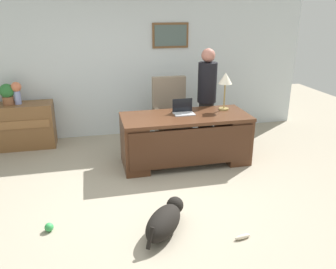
{
  "coord_description": "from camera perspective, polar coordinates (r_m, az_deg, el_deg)",
  "views": [
    {
      "loc": [
        -0.71,
        -3.95,
        2.36
      ],
      "look_at": [
        0.27,
        0.3,
        0.75
      ],
      "focal_mm": 36.89,
      "sensor_mm": 36.0,
      "label": 1
    }
  ],
  "objects": [
    {
      "name": "ground_plane",
      "position": [
        4.65,
        -2.44,
        -10.22
      ],
      "size": [
        12.0,
        12.0,
        0.0
      ],
      "primitive_type": "plane",
      "color": "#9E937F"
    },
    {
      "name": "back_wall",
      "position": [
        6.66,
        -6.83,
        11.45
      ],
      "size": [
        7.0,
        0.16,
        2.7
      ],
      "color": "silver",
      "rests_on": "ground_plane"
    },
    {
      "name": "desk",
      "position": [
        5.44,
        2.93,
        -0.48
      ],
      "size": [
        1.99,
        0.84,
        0.79
      ],
      "color": "#4C2B19",
      "rests_on": "ground_plane"
    },
    {
      "name": "credenza",
      "position": [
        6.65,
        -24.67,
        1.21
      ],
      "size": [
        1.5,
        0.5,
        0.79
      ],
      "color": "brown",
      "rests_on": "ground_plane"
    },
    {
      "name": "armchair",
      "position": [
        6.2,
        0.47,
        3.07
      ],
      "size": [
        0.6,
        0.59,
        1.21
      ],
      "color": "gray",
      "rests_on": "ground_plane"
    },
    {
      "name": "person_standing",
      "position": [
        6.0,
        6.4,
        6.04
      ],
      "size": [
        0.32,
        0.32,
        1.73
      ],
      "color": "#262323",
      "rests_on": "ground_plane"
    },
    {
      "name": "dog_lying",
      "position": [
        3.91,
        -0.52,
        -14.04
      ],
      "size": [
        0.63,
        0.7,
        0.3
      ],
      "color": "black",
      "rests_on": "ground_plane"
    },
    {
      "name": "laptop",
      "position": [
        5.43,
        2.54,
        4.06
      ],
      "size": [
        0.32,
        0.22,
        0.22
      ],
      "color": "#B2B5BA",
      "rests_on": "desk"
    },
    {
      "name": "desk_lamp",
      "position": [
        5.62,
        9.45,
        8.77
      ],
      "size": [
        0.22,
        0.22,
        0.61
      ],
      "color": "#9E8447",
      "rests_on": "desk"
    },
    {
      "name": "vase_with_flowers",
      "position": [
        6.45,
        -23.73,
        6.63
      ],
      "size": [
        0.17,
        0.17,
        0.38
      ],
      "color": "#8C9BD5",
      "rests_on": "credenza"
    },
    {
      "name": "potted_plant",
      "position": [
        6.49,
        -25.05,
        6.2
      ],
      "size": [
        0.24,
        0.24,
        0.36
      ],
      "color": "brown",
      "rests_on": "credenza"
    },
    {
      "name": "dog_toy_ball",
      "position": [
        4.21,
        -19.06,
        -14.27
      ],
      "size": [
        0.1,
        0.1,
        0.1
      ],
      "primitive_type": "sphere",
      "color": "green",
      "rests_on": "ground_plane"
    },
    {
      "name": "dog_toy_bone",
      "position": [
        3.98,
        12.21,
        -16.18
      ],
      "size": [
        0.2,
        0.08,
        0.05
      ],
      "primitive_type": "ellipsoid",
      "rotation": [
        0.0,
        0.0,
        0.15
      ],
      "color": "beige",
      "rests_on": "ground_plane"
    }
  ]
}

